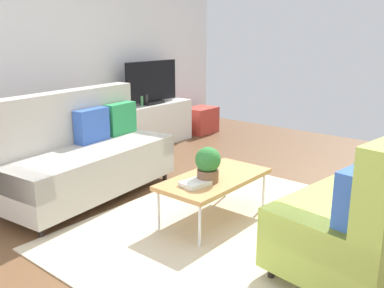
{
  "coord_description": "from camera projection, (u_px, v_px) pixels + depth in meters",
  "views": [
    {
      "loc": [
        -3.0,
        -2.09,
        1.7
      ],
      "look_at": [
        0.02,
        0.43,
        0.65
      ],
      "focal_mm": 39.46,
      "sensor_mm": 36.0,
      "label": 1
    }
  ],
  "objects": [
    {
      "name": "ground_plane",
      "position": [
        226.0,
        219.0,
        3.96
      ],
      "size": [
        7.68,
        7.68,
        0.0
      ],
      "primitive_type": "plane",
      "color": "brown"
    },
    {
      "name": "wall_far",
      "position": [
        47.0,
        52.0,
        5.31
      ],
      "size": [
        6.4,
        0.12,
        2.9
      ],
      "primitive_type": "cube",
      "color": "silver",
      "rests_on": "ground_plane"
    },
    {
      "name": "area_rug",
      "position": [
        228.0,
        227.0,
        3.79
      ],
      "size": [
        2.9,
        2.2,
        0.01
      ],
      "primitive_type": "cube",
      "color": "beige",
      "rests_on": "ground_plane"
    },
    {
      "name": "couch_beige",
      "position": [
        84.0,
        155.0,
        4.43
      ],
      "size": [
        1.98,
        1.04,
        1.1
      ],
      "rotation": [
        0.0,
        0.0,
        3.25
      ],
      "color": "#B2ADA3",
      "rests_on": "ground_plane"
    },
    {
      "name": "coffee_table",
      "position": [
        214.0,
        180.0,
        3.85
      ],
      "size": [
        1.1,
        0.56,
        0.42
      ],
      "color": "#B7844C",
      "rests_on": "ground_plane"
    },
    {
      "name": "tv_console",
      "position": [
        152.0,
        124.0,
        6.5
      ],
      "size": [
        1.4,
        0.44,
        0.64
      ],
      "primitive_type": "cube",
      "color": "silver",
      "rests_on": "ground_plane"
    },
    {
      "name": "tv",
      "position": [
        152.0,
        83.0,
        6.32
      ],
      "size": [
        1.0,
        0.2,
        0.64
      ],
      "color": "black",
      "rests_on": "tv_console"
    },
    {
      "name": "storage_trunk",
      "position": [
        201.0,
        120.0,
        7.28
      ],
      "size": [
        0.52,
        0.4,
        0.44
      ],
      "primitive_type": "cube",
      "color": "#B2382D",
      "rests_on": "ground_plane"
    },
    {
      "name": "potted_plant",
      "position": [
        208.0,
        164.0,
        3.68
      ],
      "size": [
        0.22,
        0.22,
        0.31
      ],
      "color": "brown",
      "rests_on": "coffee_table"
    },
    {
      "name": "table_book_0",
      "position": [
        195.0,
        183.0,
        3.62
      ],
      "size": [
        0.26,
        0.21,
        0.04
      ],
      "primitive_type": "cube",
      "rotation": [
        0.0,
        0.0,
        -0.15
      ],
      "color": "silver",
      "rests_on": "coffee_table"
    },
    {
      "name": "vase_0",
      "position": [
        120.0,
        104.0,
        6.0
      ],
      "size": [
        0.13,
        0.13,
        0.13
      ],
      "primitive_type": "cylinder",
      "color": "#33B29E",
      "rests_on": "tv_console"
    },
    {
      "name": "vase_1",
      "position": [
        130.0,
        102.0,
        6.14
      ],
      "size": [
        0.09,
        0.09,
        0.14
      ],
      "primitive_type": "cylinder",
      "color": "#B24C4C",
      "rests_on": "tv_console"
    },
    {
      "name": "bottle_0",
      "position": [
        142.0,
        101.0,
        6.2
      ],
      "size": [
        0.05,
        0.05,
        0.15
      ],
      "primitive_type": "cylinder",
      "color": "#3F8C4C",
      "rests_on": "tv_console"
    },
    {
      "name": "bottle_1",
      "position": [
        146.0,
        99.0,
        6.27
      ],
      "size": [
        0.05,
        0.05,
        0.17
      ],
      "primitive_type": "cylinder",
      "color": "#262626",
      "rests_on": "tv_console"
    }
  ]
}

